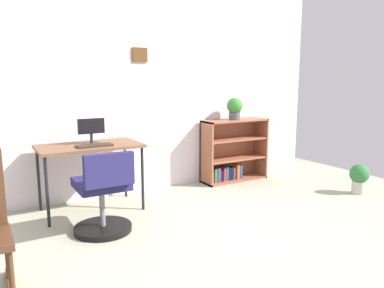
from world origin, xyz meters
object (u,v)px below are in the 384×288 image
at_px(potted_plant_on_shelf, 235,108).
at_px(desk, 89,150).
at_px(monitor, 91,131).
at_px(potted_plant_floor, 359,177).
at_px(bookshelf_low, 232,153).
at_px(keyboard, 94,145).
at_px(office_chair, 104,198).

bearing_deg(potted_plant_on_shelf, desk, -174.89).
bearing_deg(monitor, potted_plant_floor, -20.62).
distance_m(monitor, bookshelf_low, 2.03).
bearing_deg(potted_plant_on_shelf, potted_plant_floor, -52.30).
bearing_deg(keyboard, office_chair, -99.25).
height_order(desk, keyboard, keyboard).
distance_m(monitor, potted_plant_on_shelf, 1.97).
height_order(keyboard, bookshelf_low, bookshelf_low).
bearing_deg(monitor, potted_plant_on_shelf, 4.21).
bearing_deg(monitor, office_chair, -98.58).
xyz_separation_m(potted_plant_on_shelf, potted_plant_floor, (0.96, -1.24, -0.79)).
relative_size(desk, office_chair, 1.34).
relative_size(keyboard, potted_plant_floor, 0.98).
distance_m(keyboard, bookshelf_low, 2.04).
bearing_deg(potted_plant_on_shelf, keyboard, -171.32).
bearing_deg(office_chair, monitor, 81.42).
height_order(desk, office_chair, office_chair).
xyz_separation_m(desk, office_chair, (-0.07, -0.66, -0.32)).
relative_size(bookshelf_low, potted_plant_floor, 2.60).
bearing_deg(office_chair, desk, 84.17).
xyz_separation_m(keyboard, office_chair, (-0.09, -0.54, -0.38)).
height_order(office_chair, potted_plant_on_shelf, potted_plant_on_shelf).
distance_m(desk, office_chair, 0.74).
distance_m(potted_plant_on_shelf, potted_plant_floor, 1.76).
xyz_separation_m(keyboard, bookshelf_low, (1.98, 0.36, -0.33)).
distance_m(monitor, office_chair, 0.87).
bearing_deg(monitor, bookshelf_low, 5.89).
bearing_deg(desk, potted_plant_on_shelf, 5.11).
height_order(desk, monitor, monitor).
relative_size(monitor, keyboard, 0.78).
bearing_deg(office_chair, bookshelf_low, 23.42).
xyz_separation_m(bookshelf_low, potted_plant_on_shelf, (-0.01, -0.06, 0.62)).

